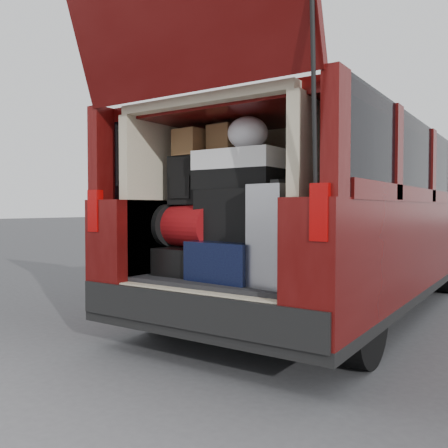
{
  "coord_description": "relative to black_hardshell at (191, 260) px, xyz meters",
  "views": [
    {
      "loc": [
        1.81,
        -2.64,
        1.04
      ],
      "look_at": [
        -0.1,
        0.2,
        0.92
      ],
      "focal_mm": 38.0,
      "sensor_mm": 36.0,
      "label": 1
    }
  ],
  "objects": [
    {
      "name": "twotone_duffel",
      "position": [
        0.41,
        0.02,
        0.66
      ],
      "size": [
        0.61,
        0.32,
        0.27
      ],
      "primitive_type": "cube",
      "rotation": [
        0.0,
        0.0,
        -0.01
      ],
      "color": "white",
      "rests_on": "black_soft_case"
    },
    {
      "name": "backpack",
      "position": [
        -0.05,
        0.01,
        0.6
      ],
      "size": [
        0.26,
        0.16,
        0.36
      ],
      "primitive_type": "cube",
      "rotation": [
        0.0,
        0.0,
        -0.02
      ],
      "color": "black",
      "rests_on": "red_duffel"
    },
    {
      "name": "load_floor",
      "position": [
        0.36,
        0.13,
        -0.37
      ],
      "size": [
        1.24,
        1.05,
        0.55
      ],
      "primitive_type": "cube",
      "color": "black",
      "rests_on": "ground"
    },
    {
      "name": "plastic_bag_center",
      "position": [
        0.47,
        0.04,
        0.91
      ],
      "size": [
        0.32,
        0.31,
        0.23
      ],
      "primitive_type": "ellipsoid",
      "rotation": [
        0.0,
        0.0,
        0.16
      ],
      "color": "white",
      "rests_on": "twotone_duffel"
    },
    {
      "name": "grocery_sack_lower",
      "position": [
        -0.02,
        0.0,
        0.88
      ],
      "size": [
        0.22,
        0.19,
        0.19
      ],
      "primitive_type": "cube",
      "rotation": [
        0.0,
        0.0,
        -0.06
      ],
      "color": "brown",
      "rests_on": "backpack"
    },
    {
      "name": "black_soft_case",
      "position": [
        0.38,
        -0.01,
        0.34
      ],
      "size": [
        0.52,
        0.35,
        0.36
      ],
      "primitive_type": "cube",
      "rotation": [
        0.0,
        0.0,
        -0.1
      ],
      "color": "black",
      "rests_on": "navy_hardshell"
    },
    {
      "name": "minivan",
      "position": [
        0.36,
        1.71,
        0.26
      ],
      "size": [
        1.9,
        5.35,
        2.77
      ],
      "color": "black",
      "rests_on": "ground"
    },
    {
      "name": "silver_roller",
      "position": [
        0.82,
        -0.1,
        0.22
      ],
      "size": [
        0.34,
        0.47,
        0.64
      ],
      "primitive_type": "cube",
      "rotation": [
        0.0,
        0.0,
        -0.19
      ],
      "color": "silver",
      "rests_on": "load_floor"
    },
    {
      "name": "red_duffel",
      "position": [
        -0.01,
        0.0,
        0.26
      ],
      "size": [
        0.54,
        0.41,
        0.32
      ],
      "primitive_type": "cube",
      "rotation": [
        0.0,
        0.0,
        -0.21
      ],
      "color": "maroon",
      "rests_on": "black_hardshell"
    },
    {
      "name": "black_hardshell",
      "position": [
        0.0,
        0.0,
        0.0
      ],
      "size": [
        0.37,
        0.5,
        0.2
      ],
      "primitive_type": "cube",
      "rotation": [
        0.0,
        0.0,
        -0.02
      ],
      "color": "black",
      "rests_on": "load_floor"
    },
    {
      "name": "ground",
      "position": [
        0.36,
        -0.15,
        -0.65
      ],
      "size": [
        80.0,
        80.0,
        0.0
      ],
      "primitive_type": "plane",
      "color": "#39393C",
      "rests_on": "ground"
    },
    {
      "name": "navy_hardshell",
      "position": [
        0.43,
        -0.0,
        0.03
      ],
      "size": [
        0.55,
        0.65,
        0.26
      ],
      "primitive_type": "cube",
      "rotation": [
        0.0,
        0.0,
        -0.09
      ],
      "color": "black",
      "rests_on": "load_floor"
    },
    {
      "name": "grocery_sack_upper",
      "position": [
        0.23,
        0.09,
        0.89
      ],
      "size": [
        0.21,
        0.18,
        0.2
      ],
      "primitive_type": "cube",
      "rotation": [
        0.0,
        0.0,
        -0.06
      ],
      "color": "brown",
      "rests_on": "twotone_duffel"
    }
  ]
}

